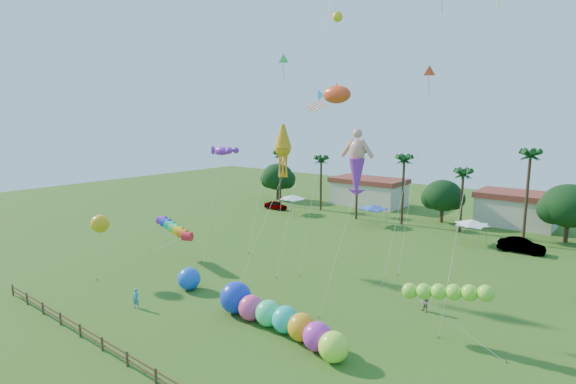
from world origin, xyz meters
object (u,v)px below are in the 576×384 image
Objects in this scene: car_b at (521,246)px; caterpillar_inflatable at (276,317)px; spectator_a at (136,298)px; car_a at (276,205)px; spectator_b at (425,302)px; blue_ball at (189,279)px.

caterpillar_inflatable is (-9.57, -32.35, 0.25)m from car_b.
spectator_a is 12.16m from caterpillar_inflatable.
car_b is 3.03× the size of spectator_a.
caterpillar_inflatable is (28.40, -33.28, 0.36)m from car_a.
car_a is at bearing 91.44° from spectator_a.
car_a is 2.59× the size of spectator_b.
caterpillar_inflatable is at bearing -100.84° from spectator_b.
car_b is 33.74m from caterpillar_inflatable.
spectator_a reaches higher than car_a.
spectator_a is at bearing 147.45° from car_b.
blue_ball is at bearing -179.69° from caterpillar_inflatable.
car_a is 2.52× the size of spectator_a.
blue_ball reaches higher than car_b.
blue_ball is (17.20, -32.18, 0.33)m from car_a.
spectator_a is at bearing -153.99° from caterpillar_inflatable.
caterpillar_inflatable is (11.41, 4.18, 0.25)m from spectator_a.
car_b is 3.10× the size of spectator_b.
car_a is 37.98m from car_b.
spectator_a reaches higher than car_b.
car_a is 41.12m from spectator_a.
caterpillar_inflatable is (-7.24, -9.92, 0.26)m from spectator_b.
car_b is (37.97, -0.93, 0.11)m from car_a.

